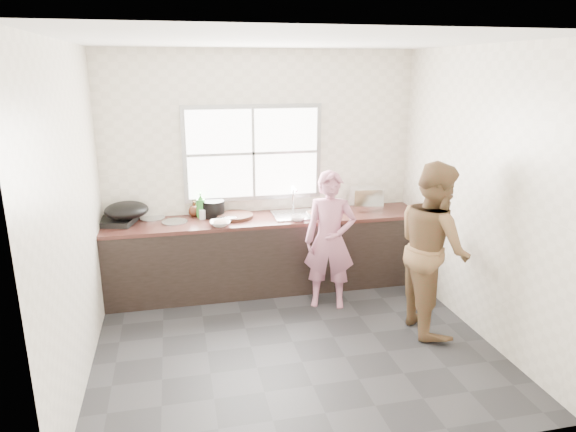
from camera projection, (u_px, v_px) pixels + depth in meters
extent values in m
cube|color=#262629|center=(293.00, 342.00, 4.85)|extent=(3.60, 3.20, 0.01)
cube|color=silver|center=(294.00, 40.00, 4.09)|extent=(3.60, 3.20, 0.01)
cube|color=silver|center=(262.00, 170.00, 5.97)|extent=(3.60, 0.01, 2.70)
cube|color=beige|center=(73.00, 217.00, 4.09)|extent=(0.01, 3.20, 2.70)
cube|color=silver|center=(479.00, 193.00, 4.85)|extent=(0.01, 3.20, 2.70)
cube|color=beige|center=(357.00, 273.00, 2.97)|extent=(3.60, 0.01, 2.70)
cube|color=black|center=(267.00, 255.00, 5.94)|extent=(3.60, 0.62, 0.82)
cube|color=#3B1D18|center=(267.00, 219.00, 5.82)|extent=(3.60, 0.64, 0.04)
cube|color=silver|center=(297.00, 215.00, 5.89)|extent=(0.55, 0.45, 0.02)
cylinder|color=silver|center=(293.00, 199.00, 6.03)|extent=(0.02, 0.02, 0.30)
cube|color=#9EA0A5|center=(253.00, 153.00, 5.88)|extent=(1.60, 0.05, 1.10)
cube|color=white|center=(253.00, 153.00, 5.86)|extent=(1.50, 0.01, 1.00)
imported|color=#B96F88|center=(330.00, 245.00, 5.42)|extent=(0.59, 0.48, 1.38)
imported|color=brown|center=(433.00, 247.00, 4.91)|extent=(0.68, 0.85, 1.67)
cylinder|color=black|center=(235.00, 216.00, 5.79)|extent=(0.41, 0.41, 0.04)
cube|color=silver|center=(228.00, 218.00, 5.64)|extent=(0.19, 0.11, 0.01)
imported|color=white|center=(220.00, 223.00, 5.49)|extent=(0.25, 0.25, 0.06)
imported|color=white|center=(316.00, 215.00, 5.79)|extent=(0.21, 0.21, 0.06)
imported|color=silver|center=(298.00, 218.00, 5.68)|extent=(0.27, 0.27, 0.06)
cylinder|color=black|center=(213.00, 209.00, 5.82)|extent=(0.32, 0.32, 0.19)
cylinder|color=white|center=(213.00, 216.00, 5.84)|extent=(0.26, 0.26, 0.02)
imported|color=#2F892D|center=(201.00, 205.00, 5.77)|extent=(0.15, 0.15, 0.29)
imported|color=#4A2912|center=(212.00, 208.00, 5.88)|extent=(0.10, 0.10, 0.17)
imported|color=#431E10|center=(194.00, 209.00, 5.84)|extent=(0.14, 0.14, 0.16)
cylinder|color=white|center=(203.00, 214.00, 5.74)|extent=(0.09, 0.09, 0.11)
cube|color=black|center=(116.00, 221.00, 5.57)|extent=(0.48, 0.48, 0.06)
ellipsoid|color=black|center=(127.00, 210.00, 5.55)|extent=(0.48, 0.48, 0.18)
cube|color=silver|center=(366.00, 199.00, 6.10)|extent=(0.37, 0.28, 0.27)
cylinder|color=#ADB1B4|center=(175.00, 222.00, 5.62)|extent=(0.35, 0.35, 0.01)
cylinder|color=#BABCC2|center=(153.00, 218.00, 5.76)|extent=(0.37, 0.37, 0.01)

